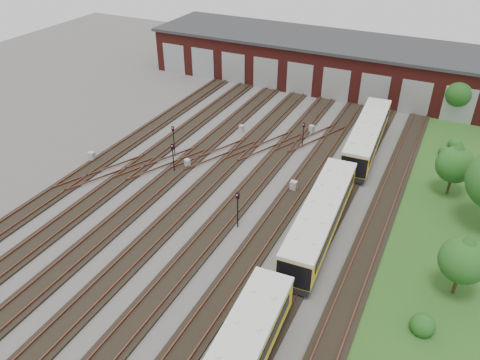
% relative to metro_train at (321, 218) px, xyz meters
% --- Properties ---
extents(ground, '(120.00, 120.00, 0.00)m').
position_rel_metro_train_xyz_m(ground, '(-10.00, -5.88, -1.86)').
color(ground, '#464441').
rests_on(ground, ground).
extents(track_network, '(30.40, 70.00, 0.33)m').
position_rel_metro_train_xyz_m(track_network, '(-10.17, -5.30, -1.76)').
color(track_network, black).
rests_on(track_network, ground).
extents(maintenance_shed, '(51.00, 12.50, 6.35)m').
position_rel_metro_train_xyz_m(maintenance_shed, '(-10.01, 34.09, 1.34)').
color(maintenance_shed, '#551915').
rests_on(maintenance_shed, ground).
extents(grass_verge, '(8.00, 55.00, 0.05)m').
position_rel_metro_train_xyz_m(grass_verge, '(9.00, 4.12, -1.84)').
color(grass_verge, '#264918').
rests_on(grass_verge, ground).
extents(metro_train, '(3.38, 46.62, 3.00)m').
position_rel_metro_train_xyz_m(metro_train, '(0.00, 0.00, 0.00)').
color(metro_train, black).
rests_on(metro_train, ground).
extents(signal_mast_0, '(0.30, 0.29, 3.43)m').
position_rel_metro_train_xyz_m(signal_mast_0, '(-17.91, 6.21, 0.32)').
color(signal_mast_0, black).
rests_on(signal_mast_0, ground).
extents(signal_mast_1, '(0.32, 0.30, 3.17)m').
position_rel_metro_train_xyz_m(signal_mast_1, '(-16.15, 3.35, 0.18)').
color(signal_mast_1, black).
rests_on(signal_mast_1, ground).
extents(signal_mast_2, '(0.26, 0.24, 2.86)m').
position_rel_metro_train_xyz_m(signal_mast_2, '(-6.44, 14.04, -0.03)').
color(signal_mast_2, black).
rests_on(signal_mast_2, ground).
extents(signal_mast_3, '(0.29, 0.27, 3.45)m').
position_rel_metro_train_xyz_m(signal_mast_3, '(-6.51, -1.83, 0.34)').
color(signal_mast_3, black).
rests_on(signal_mast_3, ground).
extents(relay_cabinet_0, '(0.67, 0.57, 1.05)m').
position_rel_metro_train_xyz_m(relay_cabinet_0, '(-25.00, 1.45, -1.34)').
color(relay_cabinet_0, '#A1A4A6').
rests_on(relay_cabinet_0, ground).
extents(relay_cabinet_1, '(0.65, 0.60, 0.87)m').
position_rel_metro_train_xyz_m(relay_cabinet_1, '(-14.01, 14.37, -1.43)').
color(relay_cabinet_1, '#A1A4A6').
rests_on(relay_cabinet_1, ground).
extents(relay_cabinet_2, '(0.68, 0.63, 0.90)m').
position_rel_metro_train_xyz_m(relay_cabinet_2, '(-15.45, 4.75, -1.42)').
color(relay_cabinet_2, '#A1A4A6').
rests_on(relay_cabinet_2, ground).
extents(relay_cabinet_3, '(0.63, 0.53, 1.02)m').
position_rel_metro_train_xyz_m(relay_cabinet_3, '(-4.25, 5.42, -1.36)').
color(relay_cabinet_3, '#A1A4A6').
rests_on(relay_cabinet_3, ground).
extents(relay_cabinet_4, '(0.67, 0.63, 0.90)m').
position_rel_metro_train_xyz_m(relay_cabinet_4, '(-6.67, 17.80, -1.41)').
color(relay_cabinet_4, '#A1A4A6').
rests_on(relay_cabinet_4, ground).
extents(tree_0, '(3.68, 3.68, 6.10)m').
position_rel_metro_train_xyz_m(tree_0, '(7.68, 29.12, 2.05)').
color(tree_0, '#322716').
rests_on(tree_0, ground).
extents(tree_1, '(3.36, 3.36, 5.56)m').
position_rel_metro_train_xyz_m(tree_1, '(8.80, 11.17, 1.71)').
color(tree_1, '#322716').
rests_on(tree_1, ground).
extents(tree_3, '(3.25, 3.25, 5.39)m').
position_rel_metro_train_xyz_m(tree_3, '(10.45, -1.93, 1.60)').
color(tree_3, '#322716').
rests_on(tree_3, ground).
extents(bush_0, '(1.59, 1.59, 1.59)m').
position_rel_metro_train_xyz_m(bush_0, '(8.93, -6.39, -1.07)').
color(bush_0, '#1A4513').
rests_on(bush_0, ground).
extents(bush_1, '(1.20, 1.20, 1.20)m').
position_rel_metro_train_xyz_m(bush_1, '(7.72, 18.89, -1.27)').
color(bush_1, '#1A4513').
rests_on(bush_1, ground).
extents(bush_2, '(1.47, 1.47, 1.47)m').
position_rel_metro_train_xyz_m(bush_2, '(8.57, 20.87, -1.13)').
color(bush_2, '#1A4513').
rests_on(bush_2, ground).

